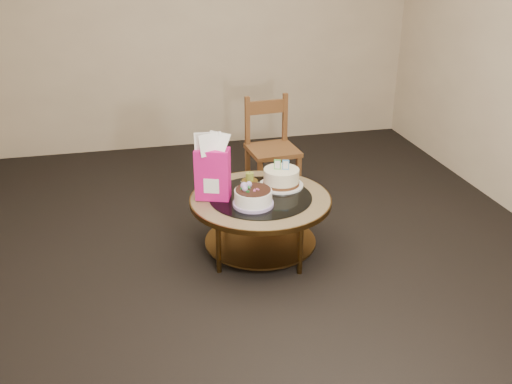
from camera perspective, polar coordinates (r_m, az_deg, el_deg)
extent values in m
plane|color=black|center=(4.30, 0.43, -6.00)|extent=(5.00, 5.00, 0.00)
cube|color=beige|center=(6.22, -5.15, 16.29)|extent=(4.50, 0.02, 2.60)
cube|color=beige|center=(1.66, 21.58, -9.71)|extent=(4.50, 0.02, 2.60)
cylinder|color=#573B19|center=(4.45, 4.18, -1.86)|extent=(0.04, 0.04, 0.42)
cylinder|color=#573B19|center=(4.46, -3.10, -1.76)|extent=(0.04, 0.04, 0.42)
cylinder|color=#573B19|center=(3.96, -3.77, -5.39)|extent=(0.04, 0.04, 0.42)
cylinder|color=#573B19|center=(3.95, 4.46, -5.52)|extent=(0.04, 0.04, 0.42)
cylinder|color=#573B19|center=(4.25, 0.44, -4.84)|extent=(0.82, 0.82, 0.02)
cylinder|color=#573B19|center=(4.09, 0.45, -0.79)|extent=(1.02, 1.02, 0.04)
cylinder|color=#8D764E|center=(4.09, 0.45, -0.61)|extent=(1.00, 1.00, 0.01)
cylinder|color=black|center=(4.08, 0.45, -0.51)|extent=(0.74, 0.74, 0.01)
cylinder|color=#A68DC8|center=(3.95, -0.28, -1.18)|extent=(0.28, 0.28, 0.02)
cylinder|color=white|center=(3.93, -0.29, -0.57)|extent=(0.26, 0.26, 0.12)
cylinder|color=black|center=(3.90, -0.29, 0.23)|extent=(0.24, 0.24, 0.01)
sphere|color=#A68DC8|center=(3.91, -1.20, 0.63)|extent=(0.05, 0.05, 0.05)
sphere|color=#A68DC8|center=(3.94, -0.71, 0.77)|extent=(0.04, 0.04, 0.04)
sphere|color=#A68DC8|center=(3.88, -1.12, 0.34)|extent=(0.04, 0.04, 0.04)
cone|color=#1F772F|center=(3.91, -0.65, 0.41)|extent=(0.03, 0.04, 0.02)
cone|color=#1F772F|center=(3.90, -1.50, 0.31)|extent=(0.04, 0.04, 0.02)
cone|color=#1F772F|center=(3.96, -0.55, 0.73)|extent=(0.04, 0.03, 0.02)
cone|color=#1F772F|center=(3.87, -0.74, 0.09)|extent=(0.04, 0.04, 0.02)
cylinder|color=white|center=(4.26, 2.53, 0.70)|extent=(0.33, 0.33, 0.01)
cylinder|color=#4D2A16|center=(4.25, 2.54, 0.92)|extent=(0.27, 0.27, 0.02)
cylinder|color=white|center=(4.23, 2.55, 1.67)|extent=(0.26, 0.26, 0.10)
cube|color=#4DB44F|center=(4.19, 2.16, 2.77)|extent=(0.05, 0.03, 0.07)
cube|color=white|center=(4.19, 2.16, 2.77)|extent=(0.04, 0.02, 0.06)
cube|color=#3D89D0|center=(4.19, 3.00, 2.74)|extent=(0.05, 0.03, 0.07)
cube|color=white|center=(4.19, 3.00, 2.74)|extent=(0.04, 0.02, 0.06)
cube|color=#E61587|center=(4.00, -4.35, 1.81)|extent=(0.27, 0.20, 0.37)
cube|color=white|center=(4.03, -4.32, 0.96)|extent=(0.15, 0.16, 0.11)
cube|color=#E5BD5E|center=(4.31, -0.64, 0.98)|extent=(0.13, 0.13, 0.01)
cylinder|color=gold|center=(4.30, -0.64, 1.10)|extent=(0.12, 0.12, 0.01)
cylinder|color=olive|center=(4.29, -0.64, 1.55)|extent=(0.06, 0.06, 0.06)
cylinder|color=black|center=(4.27, -0.64, 1.99)|extent=(0.00, 0.00, 0.01)
cube|color=brown|center=(5.01, 1.68, 4.19)|extent=(0.45, 0.45, 0.04)
cube|color=brown|center=(4.88, 0.40, 0.85)|extent=(0.04, 0.04, 0.44)
cube|color=brown|center=(5.00, 4.24, 1.36)|extent=(0.04, 0.04, 0.44)
cube|color=brown|center=(5.19, -0.84, 2.34)|extent=(0.04, 0.04, 0.44)
cube|color=brown|center=(5.30, 2.81, 2.79)|extent=(0.04, 0.04, 0.44)
cube|color=brown|center=(5.04, -0.87, 7.04)|extent=(0.04, 0.04, 0.45)
cube|color=brown|center=(5.15, 2.91, 7.40)|extent=(0.04, 0.04, 0.45)
cube|color=brown|center=(5.06, 1.05, 8.50)|extent=(0.35, 0.06, 0.12)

